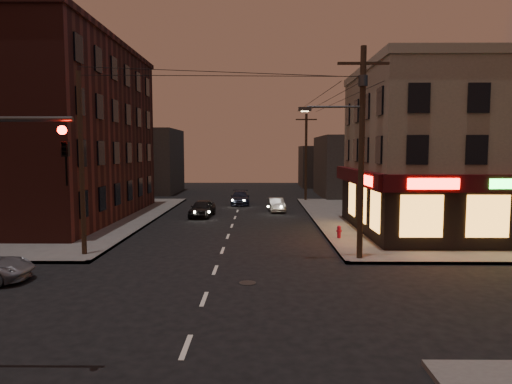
{
  "coord_description": "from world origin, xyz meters",
  "views": [
    {
      "loc": [
        2.0,
        -15.88,
        5.29
      ],
      "look_at": [
        1.79,
        7.29,
        3.2
      ],
      "focal_mm": 32.0,
      "sensor_mm": 36.0,
      "label": 1
    }
  ],
  "objects_px": {
    "sedan_mid": "(276,205)",
    "sedan_far": "(240,198)",
    "sedan_near": "(202,208)",
    "fire_hydrant": "(339,231)"
  },
  "relations": [
    {
      "from": "sedan_mid",
      "to": "sedan_far",
      "type": "distance_m",
      "value": 6.35
    },
    {
      "from": "sedan_near",
      "to": "fire_hydrant",
      "type": "height_order",
      "value": "sedan_near"
    },
    {
      "from": "sedan_mid",
      "to": "fire_hydrant",
      "type": "relative_size",
      "value": 4.81
    },
    {
      "from": "sedan_near",
      "to": "sedan_mid",
      "type": "bearing_deg",
      "value": 34.54
    },
    {
      "from": "sedan_near",
      "to": "fire_hydrant",
      "type": "distance_m",
      "value": 13.45
    },
    {
      "from": "fire_hydrant",
      "to": "sedan_near",
      "type": "bearing_deg",
      "value": 133.95
    },
    {
      "from": "sedan_mid",
      "to": "sedan_far",
      "type": "relative_size",
      "value": 0.8
    },
    {
      "from": "sedan_near",
      "to": "fire_hydrant",
      "type": "bearing_deg",
      "value": -39.96
    },
    {
      "from": "sedan_far",
      "to": "fire_hydrant",
      "type": "height_order",
      "value": "sedan_far"
    },
    {
      "from": "sedan_near",
      "to": "sedan_far",
      "type": "distance_m",
      "value": 9.05
    }
  ]
}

